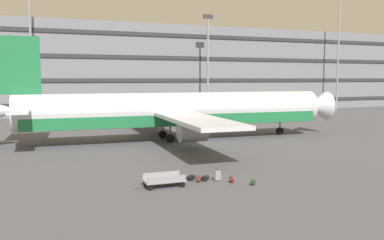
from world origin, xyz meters
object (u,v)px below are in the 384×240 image
(suitcase_purple, at_px, (191,178))
(backpack_red, at_px, (199,179))
(airliner, at_px, (175,111))
(suitcase_orange, at_px, (217,175))
(backpack_scuffed, at_px, (232,180))
(suitcase_small, at_px, (205,178))
(backpack_teal, at_px, (253,182))
(baggage_cart, at_px, (164,180))

(suitcase_purple, distance_m, backpack_red, 0.91)
(backpack_red, bearing_deg, airliner, 76.00)
(airliner, height_order, suitcase_orange, airliner)
(suitcase_orange, relative_size, backpack_red, 1.57)
(backpack_scuffed, bearing_deg, backpack_red, 156.07)
(suitcase_small, height_order, suitcase_orange, suitcase_orange)
(airliner, relative_size, backpack_teal, 89.44)
(backpack_scuffed, distance_m, baggage_cart, 4.52)
(suitcase_small, relative_size, backpack_scuffed, 1.55)
(airliner, bearing_deg, backpack_scuffed, -97.61)
(suitcase_purple, height_order, suitcase_small, suitcase_small)
(suitcase_small, relative_size, backpack_teal, 1.71)
(airliner, xyz_separation_m, backpack_scuffed, (-2.58, -19.29, -3.03))
(suitcase_small, bearing_deg, baggage_cart, -169.61)
(backpack_red, relative_size, baggage_cart, 0.15)
(suitcase_orange, bearing_deg, baggage_cart, -177.50)
(suitcase_small, height_order, backpack_scuffed, backpack_scuffed)
(suitcase_purple, distance_m, suitcase_orange, 1.82)
(suitcase_small, bearing_deg, suitcase_orange, -27.69)
(suitcase_orange, xyz_separation_m, backpack_scuffed, (0.65, -0.88, -0.14))
(suitcase_purple, xyz_separation_m, suitcase_orange, (1.57, -0.90, 0.24))
(suitcase_small, height_order, baggage_cart, baggage_cart)
(backpack_red, height_order, backpack_teal, backpack_red)
(airliner, distance_m, suitcase_small, 18.71)
(suitcase_purple, xyz_separation_m, backpack_red, (0.21, -0.88, 0.10))
(backpack_teal, height_order, baggage_cart, baggage_cart)
(suitcase_small, height_order, backpack_red, backpack_red)
(suitcase_small, distance_m, backpack_teal, 3.30)
(suitcase_orange, distance_m, backpack_red, 1.37)
(backpack_scuffed, height_order, baggage_cart, baggage_cart)
(suitcase_orange, bearing_deg, backpack_teal, -49.47)
(suitcase_orange, relative_size, baggage_cart, 0.23)
(suitcase_small, distance_m, backpack_scuffed, 1.90)
(backpack_scuffed, bearing_deg, suitcase_purple, 141.39)
(suitcase_purple, xyz_separation_m, backpack_scuffed, (2.22, -1.77, 0.10))
(suitcase_small, distance_m, backpack_red, 0.72)
(airliner, relative_size, backpack_scuffed, 80.97)
(suitcase_small, xyz_separation_m, backpack_scuffed, (1.40, -1.27, 0.09))
(suitcase_purple, bearing_deg, airliner, 74.68)
(backpack_red, bearing_deg, suitcase_purple, 103.45)
(airliner, height_order, suitcase_purple, airliner)
(suitcase_small, bearing_deg, backpack_scuffed, -42.24)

